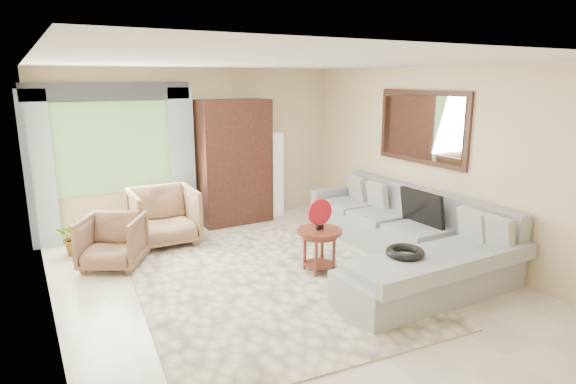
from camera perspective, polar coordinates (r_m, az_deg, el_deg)
ground at (r=5.94m, az=-0.43°, el=-10.87°), size 6.00×6.00×0.00m
area_rug at (r=6.02m, az=-2.56°, el=-10.44°), size 3.34×4.25×0.02m
sectional_sofa at (r=6.70m, az=13.82°, el=-5.80°), size 2.30×3.46×0.90m
tv_screen at (r=6.77m, az=15.57°, el=-1.85°), size 0.14×0.74×0.48m
garden_hose at (r=5.56m, az=13.71°, el=-6.94°), size 0.43×0.43×0.09m
coffee_table at (r=6.19m, az=3.73°, el=-6.88°), size 0.57×0.57×0.57m
red_disc at (r=6.03m, az=3.80°, el=-2.40°), size 0.34×0.03×0.34m
armchair_left at (r=6.74m, az=-20.11°, el=-5.56°), size 1.02×1.03×0.69m
armchair_right at (r=7.43m, az=-14.47°, el=-2.80°), size 0.93×0.96×0.86m
potted_plant at (r=7.43m, az=-23.72°, el=-4.76°), size 0.57×0.52×0.54m
armoire at (r=8.23m, az=-6.37°, el=3.54°), size 1.20×0.55×2.10m
floor_lamp at (r=8.67m, az=-1.62°, el=2.11°), size 0.24×0.24×1.50m
window at (r=7.88m, az=-20.01°, el=4.97°), size 1.80×0.04×1.40m
curtain_left at (r=7.72m, az=-27.42°, el=2.24°), size 0.40×0.08×2.30m
curtain_right at (r=8.07m, az=-12.40°, el=3.84°), size 0.40×0.08×2.30m
valance at (r=7.74m, az=-20.42°, el=11.14°), size 2.40×0.12×0.26m
wall_mirror at (r=7.24m, az=15.55°, el=7.41°), size 0.05×1.70×1.05m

